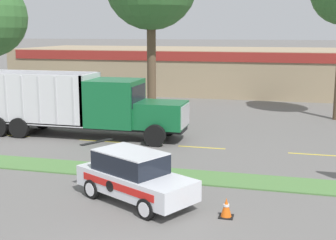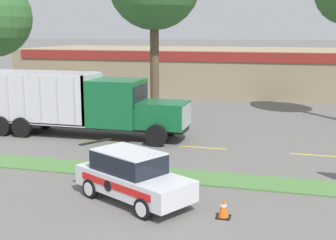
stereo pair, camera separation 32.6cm
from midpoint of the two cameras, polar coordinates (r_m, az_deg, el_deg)
The scene contains 9 objects.
grass_verge at distance 18.72m, azimuth 3.00°, elevation -6.91°, with size 120.00×1.77×0.06m, color #517F42.
centre_line_2 at distance 27.51m, azimuth -18.01°, elevation -1.72°, with size 2.40×0.14×0.01m, color yellow.
centre_line_3 at distance 24.96m, azimuth -7.61°, elevation -2.53°, with size 2.40×0.14×0.01m, color yellow.
centre_line_4 at distance 23.41m, azimuth 4.66°, elevation -3.36°, with size 2.40×0.14×0.01m, color yellow.
centre_line_5 at distance 23.04m, azimuth 17.99°, elevation -4.10°, with size 2.40×0.14×0.01m, color yellow.
dump_truck_mid at distance 25.71m, azimuth -8.42°, elevation 1.54°, with size 12.15×2.83×3.51m.
rally_car at distance 16.00m, azimuth -3.81°, elevation -6.83°, with size 4.64×3.59×1.76m.
traffic_cone at distance 14.91m, azimuth 7.42°, elevation -10.60°, with size 0.45×0.45×0.63m.
store_building_backdrop at distance 45.60m, azimuth 8.71°, elevation 6.04°, with size 41.34×12.10×4.02m.
Camera 2 is at (4.02, -9.02, 5.73)m, focal length 50.00 mm.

